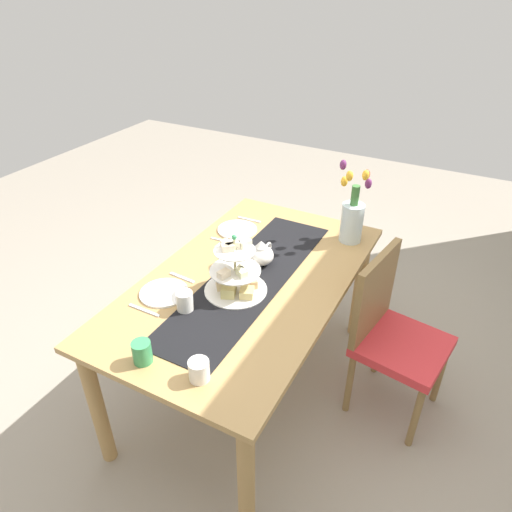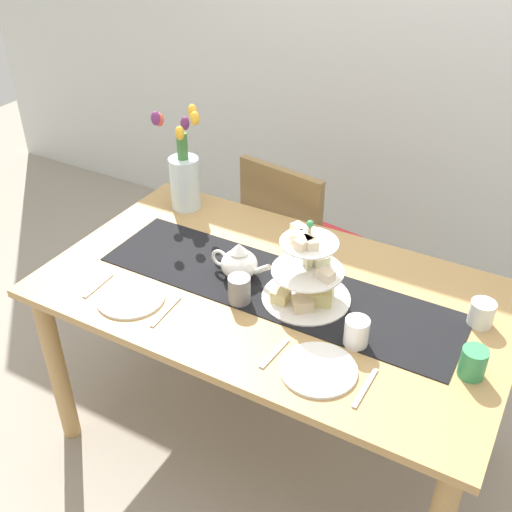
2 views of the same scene
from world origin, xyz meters
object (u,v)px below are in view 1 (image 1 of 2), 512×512
(fork_right, at_px, (182,277))
(mug_orange, at_px, (142,352))
(tiered_cake_stand, at_px, (235,275))
(knife_right, at_px, (144,310))
(tulip_vase, at_px, (352,217))
(chair_left, at_px, (391,331))
(dinner_plate_left, at_px, (237,230))
(mug_grey, at_px, (233,257))
(mug_white_text, at_px, (185,301))
(knife_left, at_px, (224,241))
(cream_jug, at_px, (199,370))
(dining_table, at_px, (248,295))
(fork_left, at_px, (249,220))
(teapot, at_px, (261,254))
(dinner_plate_right, at_px, (164,293))

(fork_right, height_order, mug_orange, mug_orange)
(tiered_cake_stand, xyz_separation_m, knife_right, (0.32, -0.29, -0.09))
(tulip_vase, xyz_separation_m, mug_orange, (1.28, -0.42, -0.10))
(chair_left, xyz_separation_m, dinner_plate_left, (-0.14, -0.98, 0.26))
(mug_grey, relative_size, mug_white_text, 1.00)
(chair_left, height_order, tulip_vase, tulip_vase)
(knife_left, bearing_deg, fork_right, 0.00)
(cream_jug, xyz_separation_m, knife_left, (-0.91, -0.44, -0.04))
(dinner_plate_left, bearing_deg, knife_left, 0.00)
(dining_table, relative_size, tiered_cake_stand, 5.27)
(dinner_plate_left, xyz_separation_m, mug_orange, (1.08, 0.20, 0.04))
(cream_jug, xyz_separation_m, fork_left, (-1.20, -0.44, -0.04))
(tiered_cake_stand, xyz_separation_m, mug_grey, (-0.19, -0.12, -0.04))
(knife_left, xyz_separation_m, mug_white_text, (0.60, 0.16, 0.04))
(teapot, distance_m, mug_grey, 0.14)
(dining_table, distance_m, knife_right, 0.54)
(chair_left, distance_m, tiered_cake_stand, 0.86)
(chair_left, relative_size, mug_grey, 9.58)
(chair_left, bearing_deg, fork_right, -67.23)
(knife_left, height_order, mug_grey, mug_grey)
(dining_table, bearing_deg, knife_left, -130.98)
(chair_left, xyz_separation_m, fork_left, (-0.28, -0.98, 0.26))
(chair_left, xyz_separation_m, fork_right, (0.41, -0.98, 0.26))
(chair_left, bearing_deg, mug_orange, -39.47)
(knife_left, height_order, mug_orange, mug_orange)
(fork_right, bearing_deg, chair_left, 112.77)
(knife_right, bearing_deg, mug_white_text, 120.52)
(knife_right, bearing_deg, mug_orange, 39.21)
(cream_jug, xyz_separation_m, mug_white_text, (-0.31, -0.28, 0.01))
(dinner_plate_right, relative_size, mug_orange, 2.42)
(knife_left, distance_m, mug_white_text, 0.62)
(tiered_cake_stand, xyz_separation_m, fork_right, (0.03, -0.29, -0.09))
(dining_table, height_order, teapot, teapot)
(dinner_plate_left, height_order, mug_white_text, mug_white_text)
(fork_left, bearing_deg, knife_left, 0.00)
(chair_left, bearing_deg, mug_white_text, -53.47)
(dinner_plate_right, bearing_deg, mug_grey, 155.54)
(fork_right, bearing_deg, dinner_plate_right, 0.00)
(dining_table, height_order, chair_left, chair_left)
(dinner_plate_left, relative_size, fork_left, 1.53)
(mug_orange, bearing_deg, dining_table, 172.62)
(teapot, relative_size, knife_left, 1.40)
(dining_table, height_order, knife_right, knife_right)
(tulip_vase, xyz_separation_m, dinner_plate_left, (0.20, -0.62, -0.14))
(chair_left, xyz_separation_m, mug_white_text, (0.61, -0.82, 0.31))
(mug_grey, bearing_deg, dining_table, 60.62)
(tulip_vase, bearing_deg, mug_white_text, -25.73)
(fork_left, bearing_deg, fork_right, 0.00)
(cream_jug, relative_size, fork_right, 0.57)
(cream_jug, xyz_separation_m, knife_right, (-0.22, -0.44, -0.04))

